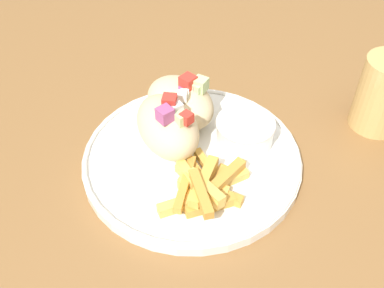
{
  "coord_description": "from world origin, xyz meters",
  "views": [
    {
      "loc": [
        0.35,
        -0.29,
        1.17
      ],
      "look_at": [
        0.03,
        -0.04,
        0.79
      ],
      "focal_mm": 42.0,
      "sensor_mm": 36.0,
      "label": 1
    }
  ],
  "objects_px": {
    "pita_sandwich_far": "(181,102)",
    "fries_pile": "(204,187)",
    "plate": "(192,158)",
    "water_glass": "(383,97)",
    "sauce_ramekin": "(245,130)",
    "pita_sandwich_near": "(166,124)"
  },
  "relations": [
    {
      "from": "pita_sandwich_far",
      "to": "fries_pile",
      "type": "distance_m",
      "value": 0.14
    },
    {
      "from": "plate",
      "to": "water_glass",
      "type": "relative_size",
      "value": 2.67
    },
    {
      "from": "fries_pile",
      "to": "sauce_ramekin",
      "type": "height_order",
      "value": "sauce_ramekin"
    },
    {
      "from": "plate",
      "to": "sauce_ramekin",
      "type": "xyz_separation_m",
      "value": [
        0.02,
        0.07,
        0.02
      ]
    },
    {
      "from": "plate",
      "to": "sauce_ramekin",
      "type": "bearing_deg",
      "value": 72.6
    },
    {
      "from": "fries_pile",
      "to": "sauce_ramekin",
      "type": "xyz_separation_m",
      "value": [
        -0.04,
        0.1,
        0.01
      ]
    },
    {
      "from": "fries_pile",
      "to": "water_glass",
      "type": "xyz_separation_m",
      "value": [
        0.04,
        0.28,
        0.02
      ]
    },
    {
      "from": "pita_sandwich_near",
      "to": "water_glass",
      "type": "xyz_separation_m",
      "value": [
        0.14,
        0.26,
        -0.0
      ]
    },
    {
      "from": "pita_sandwich_far",
      "to": "sauce_ramekin",
      "type": "height_order",
      "value": "pita_sandwich_far"
    },
    {
      "from": "sauce_ramekin",
      "to": "pita_sandwich_far",
      "type": "bearing_deg",
      "value": -156.51
    },
    {
      "from": "pita_sandwich_far",
      "to": "water_glass",
      "type": "distance_m",
      "value": 0.27
    },
    {
      "from": "pita_sandwich_near",
      "to": "fries_pile",
      "type": "xyz_separation_m",
      "value": [
        0.09,
        -0.02,
        -0.02
      ]
    },
    {
      "from": "pita_sandwich_near",
      "to": "sauce_ramekin",
      "type": "relative_size",
      "value": 1.62
    },
    {
      "from": "pita_sandwich_far",
      "to": "water_glass",
      "type": "relative_size",
      "value": 1.05
    },
    {
      "from": "pita_sandwich_near",
      "to": "pita_sandwich_far",
      "type": "xyz_separation_m",
      "value": [
        -0.03,
        0.04,
        -0.0
      ]
    },
    {
      "from": "sauce_ramekin",
      "to": "plate",
      "type": "bearing_deg",
      "value": -107.4
    },
    {
      "from": "plate",
      "to": "pita_sandwich_near",
      "type": "distance_m",
      "value": 0.05
    },
    {
      "from": "plate",
      "to": "fries_pile",
      "type": "distance_m",
      "value": 0.06
    },
    {
      "from": "pita_sandwich_far",
      "to": "sauce_ramekin",
      "type": "relative_size",
      "value": 1.42
    },
    {
      "from": "water_glass",
      "to": "pita_sandwich_far",
      "type": "bearing_deg",
      "value": -126.9
    },
    {
      "from": "sauce_ramekin",
      "to": "fries_pile",
      "type": "bearing_deg",
      "value": -70.06
    },
    {
      "from": "pita_sandwich_near",
      "to": "water_glass",
      "type": "relative_size",
      "value": 1.2
    }
  ]
}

